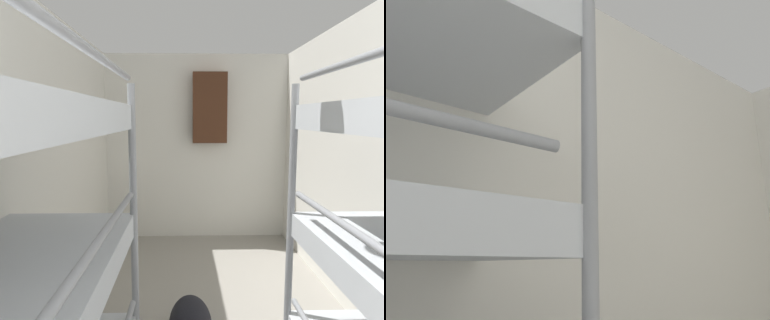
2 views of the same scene
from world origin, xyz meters
TOP-DOWN VIEW (x-y plane):
  - wall_left at (-1.23, 2.44)m, footprint 0.06×4.99m

SIDE VIEW (x-z plane):
  - wall_left at x=-1.23m, z-range 0.00..2.45m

